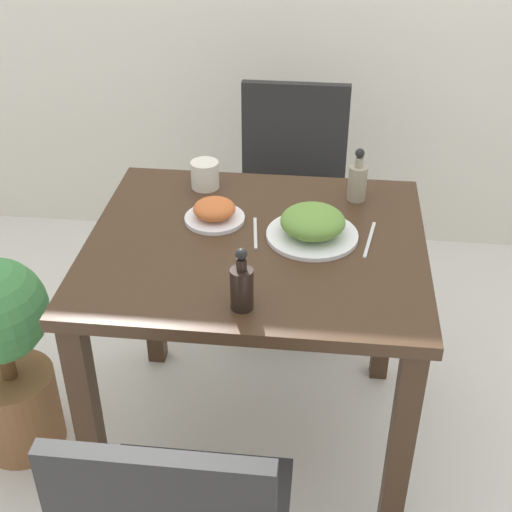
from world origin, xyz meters
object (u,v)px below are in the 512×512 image
sauce_bottle (240,285)px  condiment_bottle (358,180)px  drink_cup (205,175)px  side_plate (214,212)px  chair_far (291,193)px  potted_plant_left (4,351)px  food_plate (313,225)px

sauce_bottle → condiment_bottle: (0.27, 0.56, 0.00)m
drink_cup → side_plate: bearing=-72.9°
chair_far → condiment_bottle: bearing=-66.3°
side_plate → potted_plant_left: bearing=-162.8°
chair_far → side_plate: size_ratio=5.21×
food_plate → sauce_bottle: (-0.15, -0.33, 0.02)m
food_plate → side_plate: size_ratio=1.47×
drink_cup → potted_plant_left: bearing=-145.2°
condiment_bottle → potted_plant_left: (-1.01, -0.36, -0.44)m
side_plate → sauce_bottle: (0.12, -0.39, 0.03)m
condiment_bottle → potted_plant_left: bearing=-160.4°
food_plate → sauce_bottle: bearing=-114.8°
chair_far → food_plate: (0.10, -0.73, 0.30)m
sauce_bottle → potted_plant_left: bearing=164.8°
condiment_bottle → sauce_bottle: bearing=-116.0°
food_plate → potted_plant_left: size_ratio=0.37×
side_plate → potted_plant_left: side_plate is taller
sauce_bottle → potted_plant_left: size_ratio=0.24×
drink_cup → condiment_bottle: 0.46m
food_plate → chair_far: bearing=97.8°
condiment_bottle → potted_plant_left: 1.16m
sauce_bottle → condiment_bottle: bearing=64.0°
chair_far → condiment_bottle: condiment_bottle is taller
chair_far → side_plate: chair_far is taller
sauce_bottle → potted_plant_left: 0.88m
food_plate → side_plate: bearing=167.8°
chair_far → drink_cup: (-0.24, -0.48, 0.30)m
side_plate → condiment_bottle: size_ratio=1.04×
chair_far → food_plate: size_ratio=3.54×
sauce_bottle → condiment_bottle: size_ratio=1.00×
food_plate → drink_cup: size_ratio=2.94×
drink_cup → sauce_bottle: (0.18, -0.59, 0.02)m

